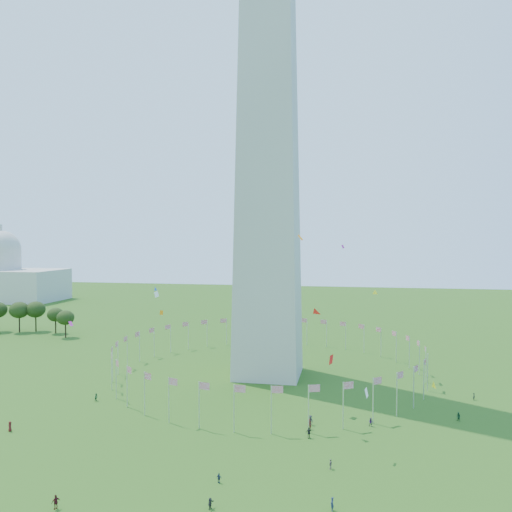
# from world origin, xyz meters

# --- Properties ---
(ground) EXTENTS (600.00, 600.00, 0.00)m
(ground) POSITION_xyz_m (0.00, 0.00, 0.00)
(ground) COLOR #234D12
(ground) RESTS_ON ground
(washington_monument) EXTENTS (16.80, 16.80, 169.00)m
(washington_monument) POSITION_xyz_m (0.00, 50.00, 84.50)
(washington_monument) COLOR beige
(washington_monument) RESTS_ON ground
(flag_ring) EXTENTS (80.24, 80.24, 9.00)m
(flag_ring) POSITION_xyz_m (-0.00, 50.00, 4.50)
(flag_ring) COLOR silver
(flag_ring) RESTS_ON ground
(capitol_building) EXTENTS (70.00, 35.00, 46.00)m
(capitol_building) POSITION_xyz_m (-180.00, 180.00, 23.00)
(capitol_building) COLOR beige
(capitol_building) RESTS_ON ground
(crowd) EXTENTS (97.85, 65.66, 1.98)m
(crowd) POSITION_xyz_m (15.48, 0.85, 0.88)
(crowd) COLOR #5B141D
(crowd) RESTS_ON ground
(kites_aloft) EXTENTS (114.62, 71.84, 39.08)m
(kites_aloft) POSITION_xyz_m (10.28, 21.55, 19.39)
(kites_aloft) COLOR red
(kites_aloft) RESTS_ON ground
(tree_line_west) EXTENTS (54.98, 15.59, 11.55)m
(tree_line_west) POSITION_xyz_m (-106.17, 91.05, 5.39)
(tree_line_west) COLOR #2B4316
(tree_line_west) RESTS_ON ground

